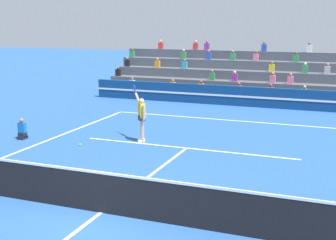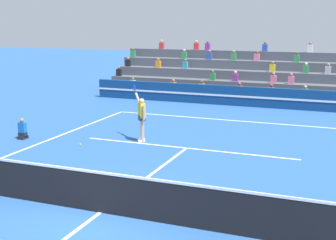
% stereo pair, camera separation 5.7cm
% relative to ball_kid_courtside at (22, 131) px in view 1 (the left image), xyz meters
% --- Properties ---
extents(ground_plane, '(120.00, 120.00, 0.00)m').
position_rel_ball_kid_courtside_xyz_m(ground_plane, '(6.56, -5.35, -0.33)').
color(ground_plane, '#285699').
extents(court_lines, '(11.10, 23.90, 0.01)m').
position_rel_ball_kid_courtside_xyz_m(court_lines, '(6.56, -5.35, -0.33)').
color(court_lines, white).
rests_on(court_lines, ground).
extents(tennis_net, '(12.00, 0.10, 1.10)m').
position_rel_ball_kid_courtside_xyz_m(tennis_net, '(6.56, -5.35, 0.21)').
color(tennis_net, '#2D6B38').
rests_on(tennis_net, ground).
extents(sponsor_banner_wall, '(18.00, 0.26, 1.10)m').
position_rel_ball_kid_courtside_xyz_m(sponsor_banner_wall, '(6.56, 10.54, 0.22)').
color(sponsor_banner_wall, navy).
rests_on(sponsor_banner_wall, ground).
extents(bleacher_stand, '(18.30, 4.75, 3.38)m').
position_rel_ball_kid_courtside_xyz_m(bleacher_stand, '(6.56, 14.34, 0.68)').
color(bleacher_stand, '#4C515B').
rests_on(bleacher_stand, ground).
extents(ball_kid_courtside, '(0.30, 0.36, 0.84)m').
position_rel_ball_kid_courtside_xyz_m(ball_kid_courtside, '(0.00, 0.00, 0.00)').
color(ball_kid_courtside, black).
rests_on(ball_kid_courtside, ground).
extents(tennis_player, '(1.00, 1.10, 2.18)m').
position_rel_ball_kid_courtside_xyz_m(tennis_player, '(4.59, 1.40, 0.64)').
color(tennis_player, tan).
rests_on(tennis_player, ground).
extents(tennis_ball, '(0.07, 0.07, 0.07)m').
position_rel_ball_kid_courtside_xyz_m(tennis_ball, '(2.67, -0.02, -0.30)').
color(tennis_ball, '#C6DB33').
rests_on(tennis_ball, ground).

